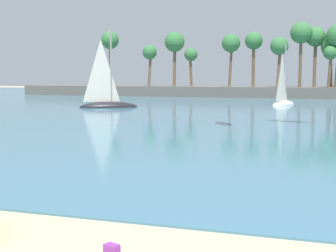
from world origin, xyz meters
TOP-DOWN VIEW (x-y plane):
  - sea at (0.00, 62.15)m, footprint 220.00×108.58m
  - palm_headland at (1.42, 76.48)m, footprint 91.88×6.51m
  - sailboat_mid_bay at (-16.71, 46.73)m, footprint 6.79×5.04m
  - sailboat_toward_headland at (2.23, 57.40)m, footprint 3.32×5.75m

SIDE VIEW (x-z plane):
  - sea at x=0.00m, z-range 0.00..0.06m
  - sailboat_toward_headland at x=2.23m, z-range -3.21..4.78m
  - sailboat_mid_bay at x=-16.71m, z-range -3.91..5.77m
  - palm_headland at x=1.42m, z-range -2.70..10.73m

